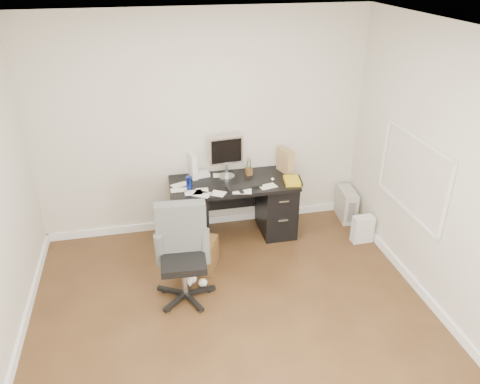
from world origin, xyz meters
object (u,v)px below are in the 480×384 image
at_px(lcd_monitor, 226,157).
at_px(keyboard, 244,186).
at_px(wicker_basket, 199,254).
at_px(desk, 233,207).
at_px(pc_tower, 346,204).
at_px(office_chair, 183,256).

bearing_deg(lcd_monitor, keyboard, -68.92).
relative_size(keyboard, wicker_basket, 1.17).
relative_size(desk, wicker_basket, 4.19).
distance_m(desk, pc_tower, 1.57).
relative_size(desk, lcd_monitor, 2.83).
distance_m(desk, wicker_basket, 0.82).
relative_size(office_chair, wicker_basket, 2.86).
xyz_separation_m(desk, office_chair, (-0.73, -1.07, 0.11)).
bearing_deg(desk, office_chair, -124.19).
relative_size(lcd_monitor, office_chair, 0.52).
xyz_separation_m(keyboard, wicker_basket, (-0.61, -0.43, -0.58)).
relative_size(pc_tower, wicker_basket, 1.17).
distance_m(office_chair, pc_tower, 2.58).
xyz_separation_m(lcd_monitor, pc_tower, (1.61, -0.05, -0.81)).
bearing_deg(desk, keyboard, -60.39).
bearing_deg(lcd_monitor, desk, -73.08).
xyz_separation_m(desk, wicker_basket, (-0.52, -0.59, -0.22)).
height_order(keyboard, office_chair, office_chair).
height_order(desk, lcd_monitor, lcd_monitor).
bearing_deg(wicker_basket, desk, 49.09).
distance_m(desk, lcd_monitor, 0.63).
height_order(lcd_monitor, keyboard, lcd_monitor).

